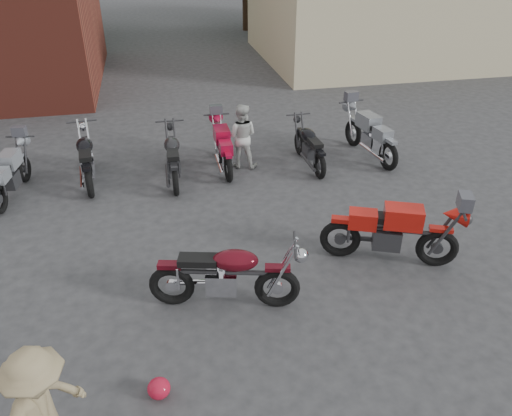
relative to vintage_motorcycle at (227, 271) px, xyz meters
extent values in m
plane|color=#313133|center=(0.48, -0.59, -0.62)|extent=(90.00, 90.00, 0.00)
cube|color=#BBB186|center=(8.98, 14.41, 1.13)|extent=(10.00, 8.00, 3.50)
ellipsoid|color=#B6132D|center=(-1.08, -1.47, -0.50)|extent=(0.31, 0.31, 0.26)
imported|color=beige|center=(1.12, 4.80, 0.13)|extent=(0.88, 0.78, 1.50)
imported|color=#9C8860|center=(-2.16, -2.18, 0.20)|extent=(1.07, 1.23, 1.65)
camera|label=1|loc=(-0.80, -5.75, 4.40)|focal=35.00mm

